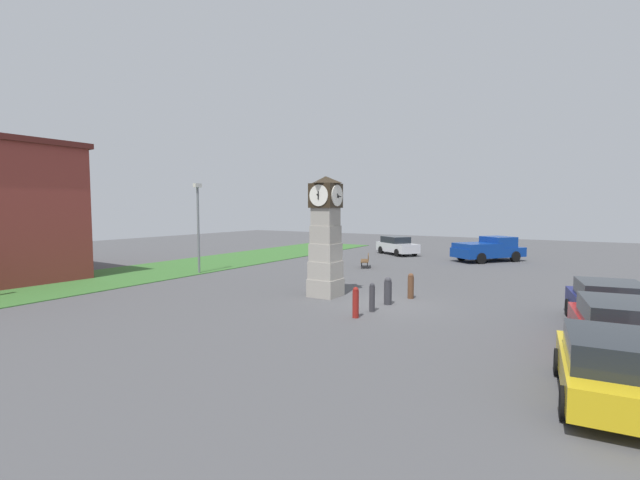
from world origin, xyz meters
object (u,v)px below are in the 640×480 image
bollard_end_row (411,286)px  pickup_truck (489,249)px  bollard_near_tower (356,302)px  bench (366,260)px  bollard_far_row (388,291)px  street_lamp_near_road (198,221)px  car_near_tower (616,329)px  car_by_building (608,304)px  bollard_mid_row (372,297)px  clock_tower (326,239)px  car_far_lot (397,245)px  car_navy_sedan (612,368)px

bollard_end_row → pickup_truck: pickup_truck is taller
bollard_near_tower → bench: bearing=24.2°
bollard_far_row → street_lamp_near_road: (1.85, 13.26, 2.65)m
pickup_truck → bollard_near_tower: bearing=177.5°
car_near_tower → car_by_building: 3.51m
bollard_far_row → bench: size_ratio=0.69×
bollard_far_row → bollard_mid_row: bearing=178.5°
bollard_far_row → car_near_tower: bearing=-110.1°
clock_tower → car_far_lot: bearing=11.8°
bollard_end_row → pickup_truck: 15.93m
clock_tower → street_lamp_near_road: bearing=80.1°
bollard_end_row → bollard_near_tower: bearing=172.7°
pickup_truck → car_by_building: bearing=-157.8°
clock_tower → street_lamp_near_road: street_lamp_near_road is taller
bollard_near_tower → car_by_building: 8.47m
bollard_end_row → car_navy_sedan: size_ratio=0.28×
bench → bollard_mid_row: bearing=-153.1°
clock_tower → bench: bearing=15.1°
bollard_near_tower → bollard_mid_row: 1.18m
bollard_end_row → street_lamp_near_road: bearing=89.1°
bollard_mid_row → bollard_end_row: bollard_end_row is taller
pickup_truck → car_far_lot: bearing=84.1°
bollard_far_row → car_near_tower: 8.17m
bollard_far_row → car_by_building: size_ratio=0.28×
car_navy_sedan → car_by_building: size_ratio=0.99×
street_lamp_near_road → bollard_mid_row: bearing=-104.1°
clock_tower → car_navy_sedan: size_ratio=1.34×
bollard_far_row → bollard_end_row: size_ratio=1.02×
bollard_mid_row → bollard_far_row: bollard_far_row is taller
bollard_end_row → car_navy_sedan: (-7.75, -7.06, 0.19)m
car_by_building → pickup_truck: pickup_truck is taller
clock_tower → bollard_near_tower: size_ratio=4.77×
clock_tower → pickup_truck: clock_tower is taller
car_near_tower → bench: bearing=47.0°
clock_tower → car_by_building: bearing=-86.7°
clock_tower → bollard_end_row: 4.33m
bollard_near_tower → bollard_end_row: 4.32m
car_navy_sedan → car_far_lot: (24.46, 14.36, 0.03)m
bollard_near_tower → car_navy_sedan: (-3.46, -7.60, 0.19)m
car_near_tower → bench: 18.21m
pickup_truck → street_lamp_near_road: (-15.71, 14.00, 2.30)m
bollard_mid_row → car_near_tower: (-1.35, -7.71, 0.24)m
clock_tower → pickup_truck: 17.98m
bollard_far_row → car_by_building: car_by_building is taller
bollard_far_row → car_by_building: bearing=-84.8°
car_near_tower → car_far_lot: 25.70m
bollard_near_tower → street_lamp_near_road: 14.11m
bollard_near_tower → bollard_mid_row: bearing=-5.3°
bollard_far_row → car_by_building: (0.70, -7.64, 0.22)m
bollard_mid_row → car_navy_sedan: (-4.64, -7.49, 0.19)m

